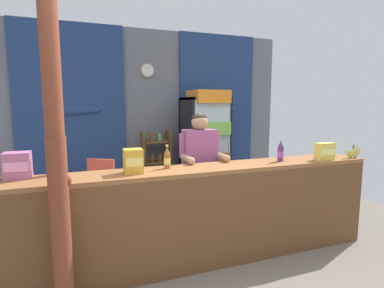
% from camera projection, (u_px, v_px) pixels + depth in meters
% --- Properties ---
extents(ground_plane, '(7.18, 7.18, 0.00)m').
position_uv_depth(ground_plane, '(167.00, 235.00, 3.76)').
color(ground_plane, slate).
extents(back_wall_curtained, '(5.24, 0.22, 2.86)m').
position_uv_depth(back_wall_curtained, '(140.00, 113.00, 5.16)').
color(back_wall_curtained, slate).
rests_on(back_wall_curtained, ground).
extents(stall_counter, '(3.96, 0.44, 1.00)m').
position_uv_depth(stall_counter, '(201.00, 209.00, 2.95)').
color(stall_counter, '#935B33').
rests_on(stall_counter, ground).
extents(timber_post, '(0.17, 0.14, 2.79)m').
position_uv_depth(timber_post, '(56.00, 145.00, 2.16)').
color(timber_post, brown).
rests_on(timber_post, ground).
extents(drink_fridge, '(0.68, 0.74, 1.83)m').
position_uv_depth(drink_fridge, '(205.00, 141.00, 4.97)').
color(drink_fridge, black).
rests_on(drink_fridge, ground).
extents(bottle_shelf_rack, '(0.48, 0.28, 1.17)m').
position_uv_depth(bottle_shelf_rack, '(156.00, 164.00, 5.09)').
color(bottle_shelf_rack, brown).
rests_on(bottle_shelf_rack, ground).
extents(plastic_lawn_chair, '(0.61, 0.61, 0.86)m').
position_uv_depth(plastic_lawn_chair, '(96.00, 187.00, 4.13)').
color(plastic_lawn_chair, '#E5563D').
rests_on(plastic_lawn_chair, ground).
extents(shopkeeper, '(0.49, 0.42, 1.51)m').
position_uv_depth(shopkeeper, '(200.00, 163.00, 3.46)').
color(shopkeeper, '#28282D').
rests_on(shopkeeper, ground).
extents(soda_bottle_water, '(0.09, 0.09, 0.32)m').
position_uv_depth(soda_bottle_water, '(51.00, 160.00, 2.66)').
color(soda_bottle_water, silver).
rests_on(soda_bottle_water, stall_counter).
extents(soda_bottle_iced_tea, '(0.06, 0.06, 0.24)m').
position_uv_depth(soda_bottle_iced_tea, '(167.00, 158.00, 2.95)').
color(soda_bottle_iced_tea, brown).
rests_on(soda_bottle_iced_tea, stall_counter).
extents(soda_bottle_grape_soda, '(0.06, 0.06, 0.25)m').
position_uv_depth(soda_bottle_grape_soda, '(281.00, 152.00, 3.31)').
color(soda_bottle_grape_soda, '#56286B').
rests_on(soda_bottle_grape_soda, stall_counter).
extents(snack_box_choco_powder, '(0.17, 0.15, 0.22)m').
position_uv_depth(snack_box_choco_powder, '(133.00, 161.00, 2.75)').
color(snack_box_choco_powder, gold).
rests_on(snack_box_choco_powder, stall_counter).
extents(snack_box_instant_noodle, '(0.21, 0.11, 0.19)m').
position_uv_depth(snack_box_instant_noodle, '(325.00, 151.00, 3.40)').
color(snack_box_instant_noodle, '#EAD14C').
rests_on(snack_box_instant_noodle, stall_counter).
extents(snack_box_wafer, '(0.21, 0.16, 0.22)m').
position_uv_depth(snack_box_wafer, '(18.00, 165.00, 2.55)').
color(snack_box_wafer, '#B76699').
rests_on(snack_box_wafer, stall_counter).
extents(banana_bunch, '(0.27, 0.06, 0.16)m').
position_uv_depth(banana_bunch, '(353.00, 153.00, 3.53)').
color(banana_bunch, '#CCC14C').
rests_on(banana_bunch, stall_counter).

